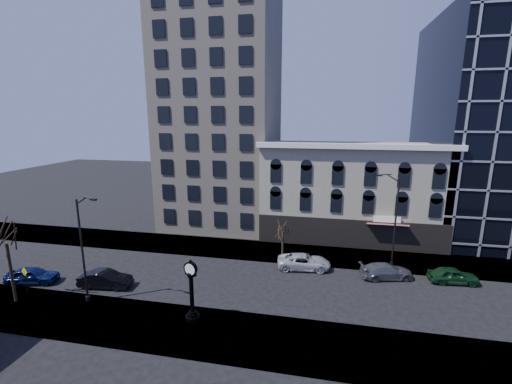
% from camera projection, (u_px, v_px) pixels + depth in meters
% --- Properties ---
extents(ground, '(160.00, 160.00, 0.00)m').
position_uv_depth(ground, '(227.00, 281.00, 32.87)').
color(ground, black).
rests_on(ground, ground).
extents(sidewalk_far, '(160.00, 6.00, 0.12)m').
position_uv_depth(sidewalk_far, '(246.00, 249.00, 40.51)').
color(sidewalk_far, gray).
rests_on(sidewalk_far, ground).
extents(sidewalk_near, '(160.00, 6.00, 0.12)m').
position_uv_depth(sidewalk_near, '(197.00, 330.00, 25.21)').
color(sidewalk_near, gray).
rests_on(sidewalk_near, ground).
extents(cream_tower, '(15.90, 15.40, 42.50)m').
position_uv_depth(cream_tower, '(220.00, 88.00, 47.91)').
color(cream_tower, '#BCB197').
rests_on(cream_tower, ground).
extents(victorian_row, '(22.60, 11.19, 12.50)m').
position_uv_depth(victorian_row, '(349.00, 191.00, 44.43)').
color(victorian_row, '#9E9982').
rests_on(victorian_row, ground).
extents(street_clock, '(1.12, 1.12, 4.94)m').
position_uv_depth(street_clock, '(192.00, 293.00, 26.05)').
color(street_clock, black).
rests_on(street_clock, sidewalk_near).
extents(street_lamp_near, '(2.42, 0.80, 9.45)m').
position_uv_depth(street_lamp_near, '(85.00, 222.00, 27.34)').
color(street_lamp_near, black).
rests_on(street_lamp_near, sidewalk_near).
extents(street_lamp_far, '(2.58, 0.50, 9.96)m').
position_uv_depth(street_lamp_far, '(390.00, 196.00, 34.39)').
color(street_lamp_far, black).
rests_on(street_lamp_far, sidewalk_far).
extents(bare_tree_near, '(4.88, 4.88, 8.38)m').
position_uv_depth(bare_tree_near, '(4.00, 230.00, 27.75)').
color(bare_tree_near, '#332819').
rests_on(bare_tree_near, sidewalk_near).
extents(bare_tree_far, '(2.82, 2.82, 4.85)m').
position_uv_depth(bare_tree_far, '(283.00, 226.00, 37.21)').
color(bare_tree_far, '#332819').
rests_on(bare_tree_far, sidewalk_far).
extents(warning_sign, '(0.80, 0.28, 2.52)m').
position_uv_depth(warning_sign, '(25.00, 276.00, 29.88)').
color(warning_sign, black).
rests_on(warning_sign, sidewalk_near).
extents(car_near_a, '(4.93, 2.96, 1.57)m').
position_uv_depth(car_near_a, '(32.00, 275.00, 32.33)').
color(car_near_a, '#0C194C').
rests_on(car_near_a, ground).
extents(car_near_b, '(4.93, 2.19, 1.57)m').
position_uv_depth(car_near_b, '(105.00, 279.00, 31.57)').
color(car_near_b, black).
rests_on(car_near_b, ground).
extents(car_far_a, '(5.69, 3.06, 1.52)m').
position_uv_depth(car_far_a, '(304.00, 262.00, 35.42)').
color(car_far_a, silver).
rests_on(car_far_a, ground).
extents(car_far_b, '(5.40, 3.22, 1.47)m').
position_uv_depth(car_far_b, '(386.00, 271.00, 33.34)').
color(car_far_b, '#595B60').
rests_on(car_far_b, ground).
extents(car_far_c, '(4.57, 2.16, 1.51)m').
position_uv_depth(car_far_c, '(453.00, 275.00, 32.38)').
color(car_far_c, '#143F1E').
rests_on(car_far_c, ground).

